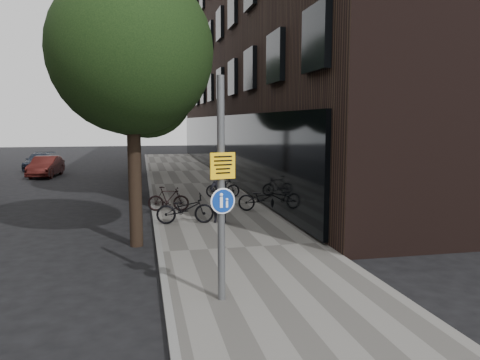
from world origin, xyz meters
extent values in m
plane|color=black|center=(0.00, 0.00, 0.00)|extent=(120.00, 120.00, 0.00)
cube|color=slate|center=(0.25, 10.00, 0.06)|extent=(4.50, 60.00, 0.12)
cube|color=slate|center=(-2.00, 10.00, 0.07)|extent=(0.15, 60.00, 0.13)
cube|color=black|center=(8.50, 22.00, 9.00)|extent=(12.00, 40.00, 18.00)
cylinder|color=black|center=(-2.60, 4.50, 1.60)|extent=(0.36, 0.36, 3.20)
sphere|color=black|center=(-2.60, 4.50, 5.30)|extent=(4.40, 4.40, 4.40)
sphere|color=black|center=(-2.20, 5.30, 4.30)|extent=(2.64, 2.64, 2.64)
cylinder|color=black|center=(-2.60, 13.00, 1.60)|extent=(0.36, 0.36, 3.20)
sphere|color=black|center=(-2.60, 13.00, 5.30)|extent=(5.00, 5.00, 5.00)
sphere|color=black|center=(-2.20, 13.80, 4.30)|extent=(3.00, 3.00, 3.00)
cylinder|color=black|center=(-2.60, 22.00, 1.60)|extent=(0.36, 0.36, 3.20)
sphere|color=black|center=(-2.60, 22.00, 5.30)|extent=(5.00, 5.00, 5.00)
sphere|color=black|center=(-2.20, 22.80, 4.30)|extent=(3.00, 3.00, 3.00)
cylinder|color=#595B5E|center=(-0.99, -0.19, 2.20)|extent=(0.14, 0.14, 4.16)
cube|color=yellow|center=(-0.99, -0.19, 2.66)|extent=(0.47, 0.14, 0.48)
cylinder|color=navy|center=(-0.99, -0.19, 2.02)|extent=(0.42, 0.11, 0.43)
cylinder|color=white|center=(-0.99, -0.19, 2.02)|extent=(0.47, 0.12, 0.48)
imported|color=black|center=(0.09, 6.52, 0.99)|extent=(0.67, 0.46, 1.74)
imported|color=black|center=(2.00, 8.14, 0.60)|extent=(1.94, 1.14, 0.97)
imported|color=black|center=(1.08, 11.57, 0.57)|extent=(1.52, 0.59, 0.89)
imported|color=black|center=(-1.04, 6.58, 0.61)|extent=(1.91, 0.75, 0.99)
imported|color=black|center=(-1.46, 8.87, 0.58)|extent=(1.60, 0.70, 0.93)
imported|color=#4C1815|center=(-8.33, 22.66, 0.64)|extent=(1.73, 4.01, 1.29)
imported|color=#1B2230|center=(-9.58, 27.19, 0.60)|extent=(1.77, 4.20, 1.21)
camera|label=1|loc=(-2.41, -8.58, 3.46)|focal=35.00mm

